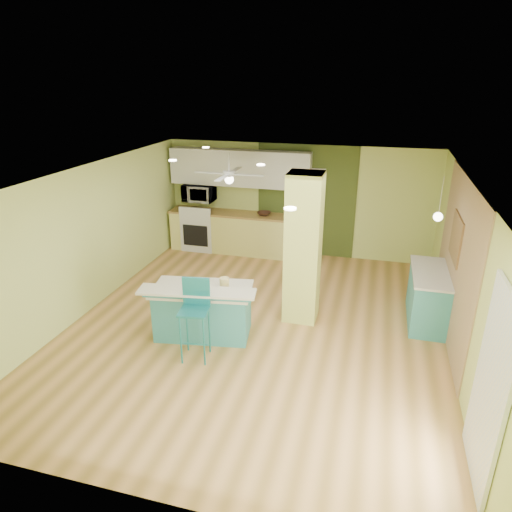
% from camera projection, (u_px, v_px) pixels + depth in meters
% --- Properties ---
extents(floor, '(6.00, 7.00, 0.01)m').
position_uv_depth(floor, '(257.00, 326.00, 7.58)').
color(floor, olive).
rests_on(floor, ground).
extents(ceiling, '(6.00, 7.00, 0.01)m').
position_uv_depth(ceiling, '(257.00, 176.00, 6.65)').
color(ceiling, white).
rests_on(ceiling, wall_back).
extents(wall_back, '(6.00, 0.01, 2.50)m').
position_uv_depth(wall_back, '(297.00, 200.00, 10.26)').
color(wall_back, '#C4D371').
rests_on(wall_back, floor).
extents(wall_front, '(6.00, 0.01, 2.50)m').
position_uv_depth(wall_front, '(151.00, 399.00, 3.98)').
color(wall_front, '#C4D371').
rests_on(wall_front, floor).
extents(wall_left, '(0.01, 7.00, 2.50)m').
position_uv_depth(wall_left, '(89.00, 239.00, 7.86)').
color(wall_left, '#C4D371').
rests_on(wall_left, floor).
extents(wall_right, '(0.01, 7.00, 2.50)m').
position_uv_depth(wall_right, '(463.00, 277.00, 6.38)').
color(wall_right, '#C4D371').
rests_on(wall_right, floor).
extents(wood_panel, '(0.02, 3.40, 2.50)m').
position_uv_depth(wood_panel, '(456.00, 261.00, 6.92)').
color(wood_panel, '#927253').
rests_on(wood_panel, floor).
extents(olive_accent, '(2.20, 0.02, 2.50)m').
position_uv_depth(olive_accent, '(306.00, 201.00, 10.20)').
color(olive_accent, '#425120').
rests_on(olive_accent, floor).
extents(interior_door, '(0.82, 0.05, 2.00)m').
position_uv_depth(interior_door, '(305.00, 212.00, 10.26)').
color(interior_door, white).
rests_on(interior_door, floor).
extents(french_door, '(0.04, 1.08, 2.10)m').
position_uv_depth(french_door, '(490.00, 390.00, 4.40)').
color(french_door, white).
rests_on(french_door, floor).
extents(column, '(0.55, 0.55, 2.50)m').
position_uv_depth(column, '(303.00, 249.00, 7.41)').
color(column, '#C5CF60').
rests_on(column, floor).
extents(kitchen_run, '(3.25, 0.63, 0.94)m').
position_uv_depth(kitchen_run, '(239.00, 233.00, 10.59)').
color(kitchen_run, '#DED974').
rests_on(kitchen_run, floor).
extents(stove, '(0.76, 0.66, 1.08)m').
position_uv_depth(stove, '(200.00, 230.00, 10.82)').
color(stove, silver).
rests_on(stove, floor).
extents(upper_cabinets, '(3.20, 0.34, 0.80)m').
position_uv_depth(upper_cabinets, '(239.00, 168.00, 10.15)').
color(upper_cabinets, silver).
rests_on(upper_cabinets, wall_back).
extents(microwave, '(0.70, 0.48, 0.39)m').
position_uv_depth(microwave, '(199.00, 193.00, 10.50)').
color(microwave, silver).
rests_on(microwave, wall_back).
extents(ceiling_fan, '(1.41, 1.41, 0.61)m').
position_uv_depth(ceiling_fan, '(229.00, 174.00, 8.87)').
color(ceiling_fan, silver).
rests_on(ceiling_fan, ceiling).
extents(pendant_lamp, '(0.14, 0.14, 0.69)m').
position_uv_depth(pendant_lamp, '(438.00, 217.00, 6.91)').
color(pendant_lamp, silver).
rests_on(pendant_lamp, ceiling).
extents(wall_decor, '(0.03, 0.90, 0.70)m').
position_uv_depth(wall_decor, '(456.00, 238.00, 7.00)').
color(wall_decor, brown).
rests_on(wall_decor, wood_panel).
extents(peninsula, '(1.78, 1.17, 0.93)m').
position_uv_depth(peninsula, '(203.00, 310.00, 7.18)').
color(peninsula, teal).
rests_on(peninsula, floor).
extents(bar_stool, '(0.45, 0.45, 1.21)m').
position_uv_depth(bar_stool, '(195.00, 306.00, 6.50)').
color(bar_stool, teal).
rests_on(bar_stool, floor).
extents(side_counter, '(0.60, 1.40, 0.90)m').
position_uv_depth(side_counter, '(428.00, 296.00, 7.58)').
color(side_counter, teal).
rests_on(side_counter, floor).
extents(fruit_bowl, '(0.34, 0.34, 0.08)m').
position_uv_depth(fruit_bowl, '(264.00, 214.00, 10.26)').
color(fruit_bowl, '#3D2319').
rests_on(fruit_bowl, kitchen_run).
extents(canister, '(0.15, 0.15, 0.17)m').
position_uv_depth(canister, '(224.00, 283.00, 7.03)').
color(canister, gold).
rests_on(canister, peninsula).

